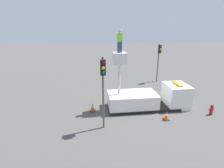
{
  "coord_description": "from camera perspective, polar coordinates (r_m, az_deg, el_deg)",
  "views": [
    {
      "loc": [
        -4.54,
        -13.89,
        7.06
      ],
      "look_at": [
        -2.96,
        -1.4,
        2.84
      ],
      "focal_mm": 28.0,
      "sensor_mm": 36.0,
      "label": 1
    }
  ],
  "objects": [
    {
      "name": "ground_plane",
      "position": [
        16.23,
        9.86,
        -7.56
      ],
      "size": [
        120.0,
        120.0,
        0.0
      ],
      "primitive_type": "plane",
      "color": "#565451"
    },
    {
      "name": "bucket_truck",
      "position": [
        16.0,
        11.64,
        -4.56
      ],
      "size": [
        7.2,
        2.44,
        5.01
      ],
      "color": "black",
      "rests_on": "ground"
    },
    {
      "name": "worker",
      "position": [
        14.14,
        2.52,
        13.76
      ],
      "size": [
        0.4,
        0.26,
        1.75
      ],
      "color": "navy",
      "rests_on": "bucket_truck"
    },
    {
      "name": "traffic_light_pole",
      "position": [
        11.49,
        -2.93,
        1.3
      ],
      "size": [
        0.34,
        0.57,
        5.17
      ],
      "color": "#515156",
      "rests_on": "ground"
    },
    {
      "name": "traffic_light_across",
      "position": [
        23.11,
        15.13,
        9.01
      ],
      "size": [
        0.34,
        0.57,
        4.92
      ],
      "color": "#515156",
      "rests_on": "ground"
    },
    {
      "name": "fire_hydrant",
      "position": [
        16.77,
        29.72,
        -7.31
      ],
      "size": [
        0.49,
        0.25,
        0.91
      ],
      "color": "red",
      "rests_on": "ground"
    },
    {
      "name": "traffic_cone_rear",
      "position": [
        15.32,
        -6.41,
        -7.53
      ],
      "size": [
        0.49,
        0.49,
        0.76
      ],
      "color": "black",
      "rests_on": "ground"
    },
    {
      "name": "traffic_cone_curbside",
      "position": [
        14.54,
        17.36,
        -9.81
      ],
      "size": [
        0.45,
        0.45,
        0.77
      ],
      "color": "black",
      "rests_on": "ground"
    }
  ]
}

